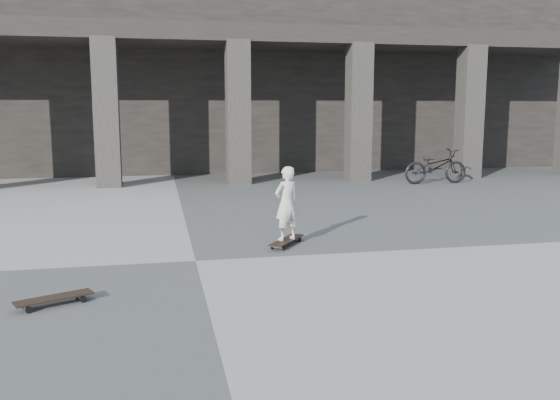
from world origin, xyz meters
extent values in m
plane|color=#4D4E4B|center=(0.00, 0.00, 0.00)|extent=(90.00, 90.00, 0.00)
cube|color=black|center=(0.00, 14.00, 3.00)|extent=(28.00, 6.00, 6.00)
cube|color=black|center=(0.00, 9.60, 4.20)|extent=(28.00, 2.80, 0.50)
cube|color=#2C2A25|center=(-1.79, 8.50, 2.00)|extent=(0.65, 0.65, 4.00)
cube|color=#2C2A25|center=(1.79, 8.50, 2.00)|extent=(0.65, 0.65, 4.00)
cube|color=#2C2A25|center=(5.36, 8.50, 2.00)|extent=(0.65, 0.65, 4.00)
cube|color=#2C2A25|center=(8.93, 8.50, 2.00)|extent=(0.65, 0.65, 4.00)
cube|color=black|center=(1.47, 0.67, 0.08)|extent=(0.72, 0.88, 0.02)
cube|color=#B2B2B7|center=(1.66, 0.93, 0.04)|extent=(0.19, 0.15, 0.03)
cube|color=#B2B2B7|center=(1.28, 0.40, 0.04)|extent=(0.19, 0.15, 0.03)
cylinder|color=black|center=(1.58, 0.99, 0.03)|extent=(0.06, 0.07, 0.07)
cylinder|color=black|center=(1.74, 0.88, 0.03)|extent=(0.06, 0.07, 0.07)
cylinder|color=black|center=(1.20, 0.46, 0.03)|extent=(0.06, 0.07, 0.07)
cylinder|color=black|center=(1.36, 0.35, 0.03)|extent=(0.06, 0.07, 0.07)
cube|color=black|center=(-1.65, -1.61, 0.09)|extent=(0.84, 0.54, 0.02)
cube|color=#B2B2B7|center=(-1.39, -1.49, 0.05)|extent=(0.13, 0.19, 0.03)
cube|color=#B2B2B7|center=(-1.91, -1.73, 0.05)|extent=(0.13, 0.19, 0.03)
cylinder|color=black|center=(-1.43, -1.40, 0.04)|extent=(0.08, 0.06, 0.07)
cylinder|color=black|center=(-1.35, -1.57, 0.04)|extent=(0.08, 0.06, 0.07)
cylinder|color=black|center=(-1.95, -1.65, 0.04)|extent=(0.08, 0.06, 0.07)
cylinder|color=black|center=(-1.87, -1.82, 0.04)|extent=(0.08, 0.06, 0.07)
imported|color=beige|center=(1.47, 0.67, 0.67)|extent=(0.50, 0.43, 1.16)
imported|color=black|center=(7.28, 7.30, 0.49)|extent=(1.87, 0.67, 0.98)
camera|label=1|loc=(-0.49, -8.25, 2.16)|focal=38.00mm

